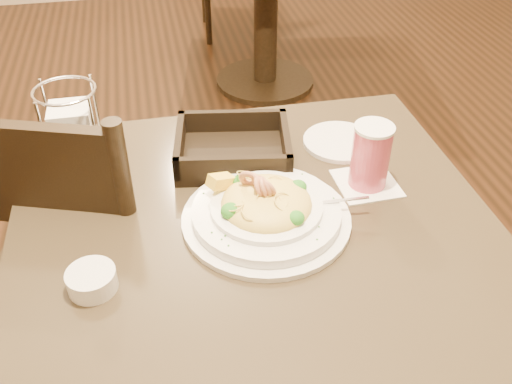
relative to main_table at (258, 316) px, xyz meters
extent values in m
cylinder|color=black|center=(0.00, 0.00, -0.14)|extent=(0.12, 0.12, 0.67)
cube|color=#433726|center=(0.00, 0.00, 0.22)|extent=(0.90, 0.90, 0.03)
cylinder|color=black|center=(0.45, 1.97, -0.49)|extent=(0.52, 0.52, 0.03)
cylinder|color=black|center=(0.45, 1.97, -0.14)|extent=(0.12, 0.12, 0.67)
cube|color=black|center=(-0.34, 0.34, -0.05)|extent=(0.53, 0.53, 0.04)
cylinder|color=black|center=(-0.12, 0.45, -0.29)|extent=(0.04, 0.04, 0.43)
cylinder|color=black|center=(-0.46, 0.57, -0.29)|extent=(0.04, 0.04, 0.43)
cylinder|color=black|center=(-0.23, 0.11, -0.29)|extent=(0.04, 0.04, 0.43)
cylinder|color=black|center=(-0.57, 0.23, -0.29)|extent=(0.04, 0.04, 0.43)
cylinder|color=black|center=(-0.23, 0.11, 0.20)|extent=(0.04, 0.04, 0.46)
cube|color=black|center=(-0.40, 0.17, 0.30)|extent=(0.35, 0.15, 0.22)
cylinder|color=black|center=(0.58, 2.53, -0.29)|extent=(0.04, 0.04, 0.43)
cylinder|color=black|center=(0.22, 2.55, -0.29)|extent=(0.04, 0.04, 0.43)
cylinder|color=white|center=(0.02, 0.03, 0.24)|extent=(0.31, 0.31, 0.01)
cylinder|color=white|center=(0.02, 0.03, 0.25)|extent=(0.28, 0.28, 0.02)
cylinder|color=white|center=(0.02, 0.03, 0.27)|extent=(0.21, 0.21, 0.01)
ellipsoid|color=#DEC151|center=(0.02, 0.03, 0.27)|extent=(0.17, 0.17, 0.06)
cube|color=yellow|center=(-0.05, 0.09, 0.29)|extent=(0.06, 0.05, 0.04)
cube|color=silver|center=(0.15, 0.02, 0.27)|extent=(0.12, 0.02, 0.01)
cube|color=silver|center=(0.09, 0.02, 0.27)|extent=(0.03, 0.02, 0.00)
torus|color=#DEC151|center=(0.02, 0.01, 0.29)|extent=(0.04, 0.03, 0.03)
torus|color=#DEC151|center=(0.00, 0.07, 0.30)|extent=(0.04, 0.04, 0.02)
torus|color=#DEC151|center=(-0.04, 0.01, 0.29)|extent=(0.05, 0.05, 0.01)
torus|color=#DEC151|center=(0.05, 0.02, 0.29)|extent=(0.04, 0.05, 0.02)
torus|color=#DEC151|center=(0.03, 0.01, 0.29)|extent=(0.04, 0.05, 0.04)
torus|color=#DEC151|center=(0.04, 0.06, 0.29)|extent=(0.05, 0.04, 0.03)
torus|color=#DEC151|center=(0.00, 0.09, 0.30)|extent=(0.06, 0.06, 0.03)
torus|color=#DEC151|center=(0.01, 0.01, 0.30)|extent=(0.04, 0.04, 0.02)
torus|color=#DEC151|center=(0.02, 0.01, 0.30)|extent=(0.05, 0.04, 0.04)
torus|color=#DEC151|center=(0.02, 0.03, 0.28)|extent=(0.03, 0.04, 0.02)
torus|color=#DEC151|center=(0.02, 0.00, 0.29)|extent=(0.03, 0.04, 0.02)
torus|color=#DEC151|center=(0.03, 0.04, 0.29)|extent=(0.04, 0.04, 0.03)
torus|color=#DEC151|center=(0.04, 0.00, 0.29)|extent=(0.05, 0.05, 0.02)
torus|color=#DEC151|center=(0.02, 0.03, 0.28)|extent=(0.04, 0.04, 0.01)
torus|color=#DEC151|center=(0.02, 0.03, 0.30)|extent=(0.04, 0.04, 0.01)
torus|color=#DEC151|center=(0.02, 0.02, 0.29)|extent=(0.03, 0.03, 0.02)
torus|color=#DEC151|center=(0.05, 0.00, 0.30)|extent=(0.05, 0.05, 0.03)
torus|color=#DEC151|center=(0.02, 0.04, 0.29)|extent=(0.05, 0.05, 0.01)
torus|color=#DEC151|center=(-0.02, -0.01, 0.29)|extent=(0.04, 0.04, 0.02)
torus|color=#DEC151|center=(-0.03, 0.02, 0.29)|extent=(0.05, 0.04, 0.04)
torus|color=#DEC151|center=(0.02, 0.03, 0.30)|extent=(0.04, 0.05, 0.02)
torus|color=tan|center=(0.02, 0.03, 0.31)|extent=(0.03, 0.04, 0.04)
torus|color=tan|center=(-0.01, 0.06, 0.31)|extent=(0.04, 0.04, 0.04)
torus|color=tan|center=(0.01, 0.03, 0.31)|extent=(0.05, 0.05, 0.04)
torus|color=tan|center=(0.02, 0.03, 0.31)|extent=(0.04, 0.05, 0.04)
torus|color=tan|center=(0.02, 0.03, 0.31)|extent=(0.03, 0.04, 0.04)
torus|color=tan|center=(0.01, 0.04, 0.31)|extent=(0.03, 0.04, 0.04)
ellipsoid|color=#1E6316|center=(0.09, 0.06, 0.28)|extent=(0.03, 0.03, 0.02)
ellipsoid|color=#1E6316|center=(-0.01, 0.09, 0.28)|extent=(0.04, 0.04, 0.03)
ellipsoid|color=#1E6316|center=(-0.05, 0.01, 0.28)|extent=(0.04, 0.04, 0.03)
ellipsoid|color=#1E6316|center=(0.06, -0.03, 0.28)|extent=(0.03, 0.03, 0.02)
cube|color=#266619|center=(-0.06, 0.11, 0.26)|extent=(0.00, 0.00, 0.00)
cube|color=#266619|center=(-0.06, -0.06, 0.26)|extent=(0.00, 0.00, 0.00)
cube|color=#266619|center=(-0.09, -0.02, 0.26)|extent=(0.00, 0.00, 0.00)
cube|color=#266619|center=(-0.06, -0.03, 0.26)|extent=(0.00, 0.00, 0.00)
cube|color=#266619|center=(0.11, 0.12, 0.26)|extent=(0.00, 0.00, 0.00)
cube|color=#266619|center=(0.15, 0.03, 0.26)|extent=(0.00, 0.00, 0.00)
cube|color=#266619|center=(0.09, -0.07, 0.26)|extent=(0.00, 0.00, 0.00)
cube|color=#266619|center=(-0.07, -0.04, 0.26)|extent=(0.00, 0.00, 0.00)
cube|color=#266619|center=(0.10, -0.04, 0.26)|extent=(0.00, 0.00, 0.00)
cube|color=#266619|center=(-0.09, 0.10, 0.26)|extent=(0.00, 0.00, 0.00)
cube|color=white|center=(0.25, 0.10, 0.23)|extent=(0.12, 0.12, 0.00)
cylinder|color=#C3455D|center=(0.25, 0.10, 0.30)|extent=(0.08, 0.08, 0.13)
cylinder|color=white|center=(0.25, 0.10, 0.36)|extent=(0.08, 0.08, 0.01)
cube|color=black|center=(0.00, 0.24, 0.24)|extent=(0.27, 0.23, 0.02)
cube|color=black|center=(0.11, 0.23, 0.27)|extent=(0.04, 0.19, 0.05)
cube|color=black|center=(-0.11, 0.26, 0.27)|extent=(0.04, 0.19, 0.05)
cube|color=black|center=(0.01, 0.33, 0.27)|extent=(0.24, 0.05, 0.05)
cube|color=black|center=(-0.02, 0.15, 0.27)|extent=(0.24, 0.05, 0.05)
cylinder|color=silver|center=(-0.32, 0.26, 0.23)|extent=(0.12, 0.12, 0.01)
torus|color=silver|center=(-0.32, 0.26, 0.42)|extent=(0.12, 0.12, 0.01)
cube|color=white|center=(-0.32, 0.26, 0.31)|extent=(0.09, 0.09, 0.15)
cylinder|color=silver|center=(-0.37, 0.21, 0.33)|extent=(0.01, 0.01, 0.19)
cylinder|color=silver|center=(-0.27, 0.21, 0.33)|extent=(0.01, 0.01, 0.19)
cylinder|color=silver|center=(-0.37, 0.31, 0.33)|extent=(0.01, 0.01, 0.19)
cylinder|color=silver|center=(-0.27, 0.31, 0.33)|extent=(0.01, 0.01, 0.19)
cylinder|color=white|center=(0.24, 0.26, 0.24)|extent=(0.17, 0.17, 0.01)
cylinder|color=white|center=(-0.29, -0.08, 0.25)|extent=(0.11, 0.11, 0.04)
camera|label=1|loc=(-0.16, -0.76, 0.93)|focal=40.00mm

